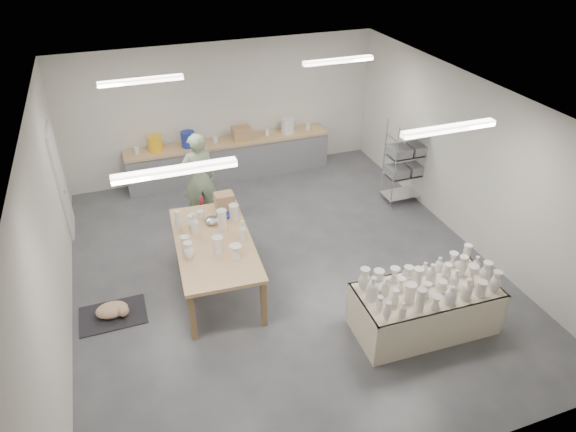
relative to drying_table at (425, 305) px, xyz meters
name	(u,v)px	position (x,y,z in m)	size (l,w,h in m)	color
room	(275,161)	(-1.59, 2.16, 1.63)	(8.00, 8.02, 3.00)	#424449
back_counter	(230,158)	(-1.49, 5.75, 0.06)	(4.60, 0.60, 1.24)	tan
wire_shelf	(407,161)	(1.72, 3.47, 0.49)	(0.88, 0.48, 1.80)	silver
drying_table	(425,305)	(0.00, 0.00, 0.00)	(2.12, 1.06, 1.10)	olive
work_table	(214,237)	(-2.65, 2.12, 0.47)	(1.34, 2.45, 1.26)	tan
rug	(113,315)	(-4.38, 1.84, -0.42)	(1.00, 0.70, 0.02)	black
cat	(113,310)	(-4.36, 1.82, -0.30)	(0.57, 0.48, 0.21)	white
potter	(199,178)	(-2.48, 4.15, 0.50)	(0.68, 0.44, 1.85)	#96AD86
red_stool	(199,202)	(-2.48, 4.42, -0.18)	(0.32, 0.32, 0.28)	#A31720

